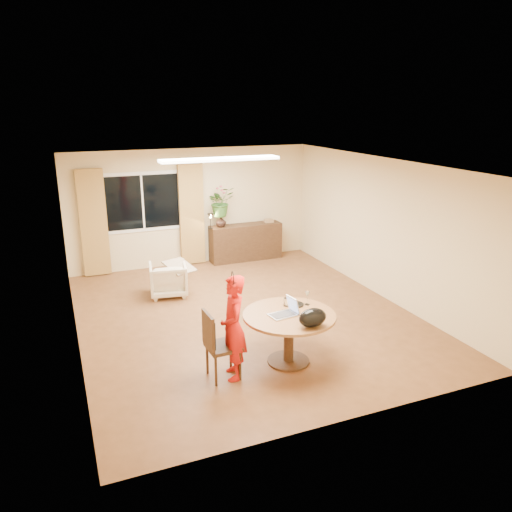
{
  "coord_description": "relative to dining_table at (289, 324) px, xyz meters",
  "views": [
    {
      "loc": [
        -2.86,
        -7.47,
        3.54
      ],
      "look_at": [
        0.13,
        -0.2,
        1.12
      ],
      "focal_mm": 35.0,
      "sensor_mm": 36.0,
      "label": 1
    }
  ],
  "objects": [
    {
      "name": "curtain_left",
      "position": [
        -2.14,
        4.91,
        0.56
      ],
      "size": [
        0.55,
        0.08,
        2.25
      ],
      "primitive_type": "cube",
      "color": "olive",
      "rests_on": "wall_back"
    },
    {
      "name": "pot_lid",
      "position": [
        0.22,
        0.26,
        0.18
      ],
      "size": [
        0.26,
        0.26,
        0.04
      ],
      "primitive_type": null,
      "rotation": [
        0.0,
        0.0,
        0.09
      ],
      "color": "white",
      "rests_on": "dining_table"
    },
    {
      "name": "wall_left",
      "position": [
        -2.74,
        1.76,
        0.72
      ],
      "size": [
        0.0,
        6.5,
        6.5
      ],
      "primitive_type": "plane",
      "rotation": [
        1.57,
        0.0,
        1.57
      ],
      "color": "beige",
      "rests_on": "floor"
    },
    {
      "name": "floor",
      "position": [
        0.01,
        1.76,
        -0.58
      ],
      "size": [
        6.5,
        6.5,
        0.0
      ],
      "primitive_type": "plane",
      "color": "brown",
      "rests_on": "ground"
    },
    {
      "name": "bouquet",
      "position": [
        0.6,
        4.77,
        0.84
      ],
      "size": [
        0.7,
        0.64,
        0.66
      ],
      "primitive_type": "imported",
      "rotation": [
        0.0,
        0.0,
        0.23
      ],
      "color": "#366927",
      "rests_on": "vase"
    },
    {
      "name": "wall_right",
      "position": [
        2.76,
        1.76,
        0.72
      ],
      "size": [
        0.0,
        6.5,
        6.5
      ],
      "primitive_type": "plane",
      "rotation": [
        1.57,
        0.0,
        -1.57
      ],
      "color": "beige",
      "rests_on": "floor"
    },
    {
      "name": "sideboard",
      "position": [
        1.19,
        4.77,
        -0.16
      ],
      "size": [
        1.69,
        0.41,
        0.84
      ],
      "primitive_type": "cube",
      "color": "#311D10",
      "rests_on": "floor"
    },
    {
      "name": "wine_glass",
      "position": [
        0.39,
        0.21,
        0.26
      ],
      "size": [
        0.09,
        0.09,
        0.21
      ],
      "primitive_type": null,
      "rotation": [
        0.0,
        0.0,
        -0.19
      ],
      "color": "white",
      "rests_on": "dining_table"
    },
    {
      "name": "window",
      "position": [
        -1.09,
        4.99,
        0.92
      ],
      "size": [
        1.7,
        0.03,
        1.3
      ],
      "color": "white",
      "rests_on": "wall_back"
    },
    {
      "name": "throw",
      "position": [
        -0.78,
        3.14,
        0.07
      ],
      "size": [
        0.62,
        0.68,
        0.03
      ],
      "primitive_type": null,
      "rotation": [
        0.0,
        0.0,
        0.38
      ],
      "color": "beige",
      "rests_on": "armchair"
    },
    {
      "name": "wall_back",
      "position": [
        0.01,
        5.01,
        0.72
      ],
      "size": [
        5.5,
        0.0,
        5.5
      ],
      "primitive_type": "plane",
      "rotation": [
        1.57,
        0.0,
        0.0
      ],
      "color": "beige",
      "rests_on": "floor"
    },
    {
      "name": "tumbler",
      "position": [
        0.09,
        0.28,
        0.22
      ],
      "size": [
        0.09,
        0.09,
        0.12
      ],
      "primitive_type": null,
      "rotation": [
        0.0,
        0.0,
        0.08
      ],
      "color": "white",
      "rests_on": "dining_table"
    },
    {
      "name": "vase",
      "position": [
        0.6,
        4.77,
        0.39
      ],
      "size": [
        0.25,
        0.25,
        0.25
      ],
      "primitive_type": "imported",
      "rotation": [
        0.0,
        0.0,
        0.04
      ],
      "color": "black",
      "rests_on": "sideboard"
    },
    {
      "name": "handbag",
      "position": [
        0.1,
        -0.48,
        0.29
      ],
      "size": [
        0.42,
        0.29,
        0.26
      ],
      "primitive_type": null,
      "rotation": [
        0.0,
        0.0,
        0.18
      ],
      "color": "black",
      "rests_on": "dining_table"
    },
    {
      "name": "desk_lamp",
      "position": [
        0.34,
        4.72,
        0.44
      ],
      "size": [
        0.16,
        0.16,
        0.36
      ],
      "primitive_type": null,
      "rotation": [
        0.0,
        0.0,
        0.08
      ],
      "color": "black",
      "rests_on": "sideboard"
    },
    {
      "name": "book_stack",
      "position": [
        1.78,
        4.77,
        0.3
      ],
      "size": [
        0.23,
        0.19,
        0.08
      ],
      "primitive_type": null,
      "rotation": [
        0.0,
        0.0,
        -0.21
      ],
      "color": "#835F43",
      "rests_on": "sideboard"
    },
    {
      "name": "ceiling",
      "position": [
        0.01,
        1.76,
        2.02
      ],
      "size": [
        6.5,
        6.5,
        0.0
      ],
      "primitive_type": "plane",
      "rotation": [
        3.14,
        0.0,
        0.0
      ],
      "color": "white",
      "rests_on": "wall_back"
    },
    {
      "name": "laptop",
      "position": [
        -0.11,
        -0.01,
        0.28
      ],
      "size": [
        0.42,
        0.31,
        0.25
      ],
      "primitive_type": null,
      "rotation": [
        0.0,
        0.0,
        0.15
      ],
      "color": "#B7B7BC",
      "rests_on": "dining_table"
    },
    {
      "name": "ceiling_panel",
      "position": [
        0.01,
        2.96,
        1.98
      ],
      "size": [
        2.2,
        0.35,
        0.05
      ],
      "primitive_type": "cube",
      "color": "white",
      "rests_on": "ceiling"
    },
    {
      "name": "dining_chair",
      "position": [
        -0.98,
        -0.03,
        -0.1
      ],
      "size": [
        0.48,
        0.44,
        0.96
      ],
      "primitive_type": null,
      "rotation": [
        0.0,
        0.0,
        0.04
      ],
      "color": "#311D10",
      "rests_on": "floor"
    },
    {
      "name": "child",
      "position": [
        -0.85,
        -0.07,
        0.14
      ],
      "size": [
        0.57,
        0.43,
        1.43
      ],
      "primitive_type": "imported",
      "rotation": [
        0.0,
        0.0,
        -1.74
      ],
      "color": "red",
      "rests_on": "floor"
    },
    {
      "name": "curtain_right",
      "position": [
        -0.04,
        4.91,
        0.56
      ],
      "size": [
        0.55,
        0.08,
        2.25
      ],
      "primitive_type": "cube",
      "color": "olive",
      "rests_on": "wall_back"
    },
    {
      "name": "armchair",
      "position": [
        -1.0,
        3.21,
        -0.26
      ],
      "size": [
        0.78,
        0.8,
        0.64
      ],
      "primitive_type": "imported",
      "rotation": [
        0.0,
        0.0,
        2.98
      ],
      "color": "beige",
      "rests_on": "floor"
    },
    {
      "name": "dining_table",
      "position": [
        0.0,
        0.0,
        0.0
      ],
      "size": [
        1.3,
        1.3,
        0.74
      ],
      "color": "brown",
      "rests_on": "floor"
    }
  ]
}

